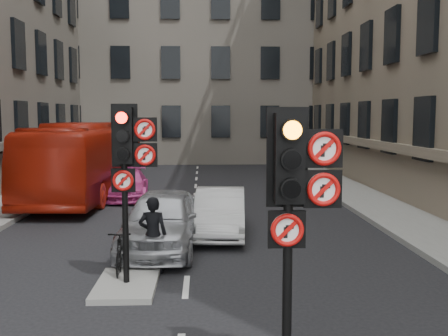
{
  "coord_description": "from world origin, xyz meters",
  "views": [
    {
      "loc": [
        0.35,
        -5.34,
        3.48
      ],
      "look_at": [
        0.7,
        3.27,
        2.6
      ],
      "focal_mm": 42.0,
      "sensor_mm": 36.0,
      "label": 1
    }
  ],
  "objects": [
    {
      "name": "info_sign",
      "position": [
        -1.29,
        5.73,
        1.5
      ],
      "size": [
        0.37,
        0.13,
        2.14
      ],
      "rotation": [
        0.0,
        0.0,
        0.13
      ],
      "color": "black",
      "rests_on": "centre_island"
    },
    {
      "name": "motorcycle",
      "position": [
        -1.43,
        6.0,
        0.51
      ],
      "size": [
        0.51,
        1.72,
        1.03
      ],
      "primitive_type": "imported",
      "rotation": [
        0.0,
        0.0,
        0.01
      ],
      "color": "black",
      "rests_on": "ground"
    },
    {
      "name": "signal_near",
      "position": [
        1.49,
        0.99,
        2.58
      ],
      "size": [
        0.91,
        0.4,
        3.58
      ],
      "color": "black",
      "rests_on": "ground"
    },
    {
      "name": "bus_red",
      "position": [
        -4.5,
        16.93,
        1.58
      ],
      "size": [
        3.09,
        11.41,
        3.15
      ],
      "primitive_type": "imported",
      "rotation": [
        0.0,
        0.0,
        -0.04
      ],
      "color": "#9A1A0B",
      "rests_on": "ground"
    },
    {
      "name": "building_far",
      "position": [
        0.0,
        38.0,
        10.0
      ],
      "size": [
        30.0,
        14.0,
        20.0
      ],
      "primitive_type": "cube",
      "color": "slate",
      "rests_on": "ground"
    },
    {
      "name": "motorcyclist",
      "position": [
        -0.76,
        6.0,
        0.85
      ],
      "size": [
        0.62,
        0.41,
        1.7
      ],
      "primitive_type": "imported",
      "rotation": [
        0.0,
        0.0,
        3.15
      ],
      "color": "black",
      "rests_on": "ground"
    },
    {
      "name": "pavement_right",
      "position": [
        7.2,
        12.0,
        0.08
      ],
      "size": [
        3.0,
        50.0,
        0.16
      ],
      "primitive_type": "cube",
      "color": "gray",
      "rests_on": "ground"
    },
    {
      "name": "signal_far",
      "position": [
        -1.11,
        4.99,
        2.7
      ],
      "size": [
        0.91,
        0.4,
        3.58
      ],
      "color": "black",
      "rests_on": "centre_island"
    },
    {
      "name": "centre_island",
      "position": [
        -1.2,
        5.0,
        0.06
      ],
      "size": [
        1.2,
        2.0,
        0.12
      ],
      "primitive_type": "cube",
      "color": "gray",
      "rests_on": "ground"
    },
    {
      "name": "car_white",
      "position": [
        0.84,
        9.61,
        0.66
      ],
      "size": [
        1.66,
        4.11,
        1.33
      ],
      "primitive_type": "imported",
      "rotation": [
        0.0,
        0.0,
        -0.06
      ],
      "color": "silver",
      "rests_on": "ground"
    },
    {
      "name": "car_pink",
      "position": [
        -2.78,
        16.36,
        0.59
      ],
      "size": [
        1.96,
        4.18,
        1.18
      ],
      "primitive_type": "imported",
      "rotation": [
        0.0,
        0.0,
        0.08
      ],
      "color": "#CA3B8D",
      "rests_on": "ground"
    },
    {
      "name": "car_silver",
      "position": [
        -0.69,
        7.94,
        0.78
      ],
      "size": [
        2.21,
        4.72,
        1.56
      ],
      "primitive_type": "imported",
      "rotation": [
        0.0,
        0.0,
        -0.08
      ],
      "color": "#ADAFB5",
      "rests_on": "ground"
    }
  ]
}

